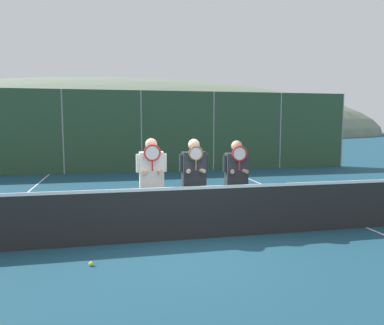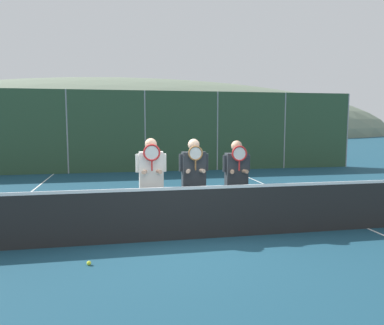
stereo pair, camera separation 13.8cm
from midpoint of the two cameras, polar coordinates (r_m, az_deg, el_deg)
The scene contains 14 objects.
ground_plane at distance 7.05m, azimuth -0.89°, elevation -11.68°, with size 120.00×120.00×0.00m, color navy.
hill_distant at distance 65.75m, azimuth -10.00°, elevation 4.21°, with size 95.07×52.81×18.49m.
clubhouse_building at distance 23.97m, azimuth -11.59°, elevation 5.52°, with size 15.79×5.50×3.83m.
fence_back at distance 16.36m, azimuth -6.91°, elevation 4.72°, with size 19.49×0.06×3.51m.
tennis_net at distance 6.91m, azimuth -0.90°, elevation -7.64°, with size 10.31×0.09×1.09m.
court_line_left_sideline at distance 10.20m, azimuth -26.03°, elevation -6.67°, with size 0.05×16.00×0.01m, color white.
court_line_right_sideline at distance 11.05m, azimuth 16.28°, elevation -5.33°, with size 0.05×16.00×0.01m, color white.
player_leftmost at distance 7.25m, azimuth -5.68°, elevation -2.15°, with size 0.59×0.34×1.86m.
player_center_left at distance 7.44m, azimuth 0.81°, elevation -2.03°, with size 0.60×0.34×1.83m.
player_center_right at distance 7.61m, azimuth 7.30°, elevation -2.12°, with size 0.57×0.34×1.80m.
car_far_left at distance 18.98m, azimuth -23.37°, elevation 1.90°, with size 4.30×1.95×1.79m.
car_left_of_center at distance 18.27m, azimuth -8.81°, elevation 2.22°, with size 4.23×2.05×1.81m.
car_center at distance 18.99m, azimuth 6.10°, elevation 2.26°, with size 4.54×1.94×1.70m.
tennis_ball_on_court at distance 6.06m, azimuth -14.79°, elevation -14.60°, with size 0.07×0.07×0.07m.
Camera 2 is at (-1.11, -6.62, 2.16)m, focal length 35.00 mm.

